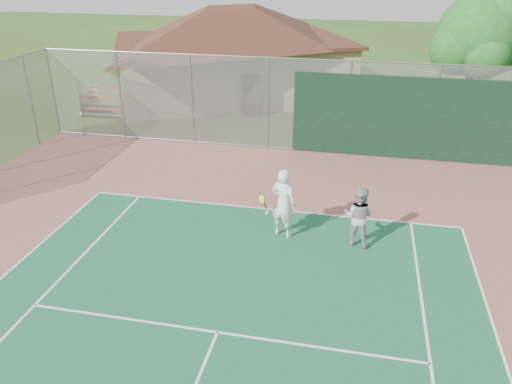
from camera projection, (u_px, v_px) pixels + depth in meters
back_fence at (351, 112)px, 18.26m from camera, size 20.08×0.11×3.53m
clubhouse at (232, 43)px, 25.84m from camera, size 14.63×12.61×5.32m
bleachers at (116, 101)px, 23.57m from camera, size 3.11×1.96×1.14m
tree at (480, 38)px, 20.74m from camera, size 4.06×3.84×5.66m
player_white_front at (283, 204)px, 13.10m from camera, size 1.09×0.78×1.92m
player_grey_back at (358, 217)px, 12.78m from camera, size 0.91×0.78×1.60m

